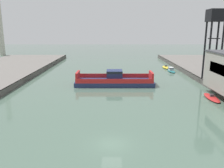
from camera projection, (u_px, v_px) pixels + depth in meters
ground_plane at (112, 144)px, 28.48m from camera, size 400.00×400.00×0.00m
chain_ferry at (115, 80)px, 59.17m from camera, size 19.64×7.24×3.70m
moored_boat_near_left at (212, 98)px, 47.16m from camera, size 2.25×7.16×0.97m
moored_boat_mid_left at (171, 70)px, 77.71m from camera, size 2.16×6.50×1.42m
moored_boat_mid_right at (166, 67)px, 85.07m from camera, size 2.35×6.58×1.06m
crane_tower at (216, 23)px, 55.58m from camera, size 3.84×3.84×16.97m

